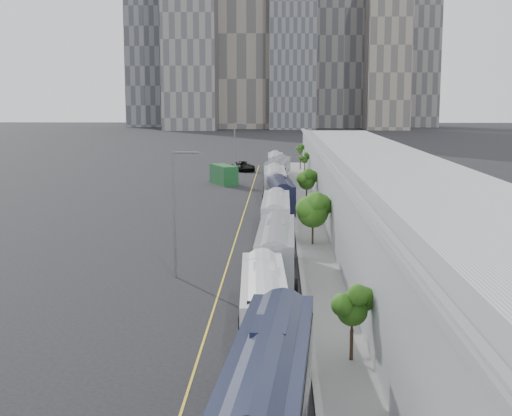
{
  "coord_description": "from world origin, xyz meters",
  "views": [
    {
      "loc": [
        2.48,
        -3.77,
        12.69
      ],
      "look_at": [
        0.38,
        59.83,
        3.0
      ],
      "focal_mm": 50.0,
      "sensor_mm": 36.0,
      "label": 1
    }
  ],
  "objects_px": {
    "bus_2": "(263,308)",
    "street_lamp_far": "(236,149)",
    "street_lamp_near": "(177,205)",
    "suv": "(243,166)",
    "bus_8": "(275,166)",
    "bus_4": "(276,218)",
    "shipping_container": "(224,175)",
    "bus_5": "(280,197)",
    "bus_7": "(278,173)",
    "bus_6": "(275,185)",
    "bus_1": "(270,397)",
    "bus_3": "(276,255)"
  },
  "relations": [
    {
      "from": "shipping_container",
      "to": "bus_7",
      "type": "bearing_deg",
      "value": -24.11
    },
    {
      "from": "bus_2",
      "to": "shipping_container",
      "type": "bearing_deg",
      "value": 94.02
    },
    {
      "from": "bus_6",
      "to": "bus_8",
      "type": "bearing_deg",
      "value": 89.1
    },
    {
      "from": "bus_8",
      "to": "street_lamp_near",
      "type": "relative_size",
      "value": 1.4
    },
    {
      "from": "bus_2",
      "to": "bus_8",
      "type": "bearing_deg",
      "value": 87.68
    },
    {
      "from": "bus_5",
      "to": "suv",
      "type": "relative_size",
      "value": 2.11
    },
    {
      "from": "bus_8",
      "to": "suv",
      "type": "xyz_separation_m",
      "value": [
        -5.79,
        6.33,
        -0.7
      ]
    },
    {
      "from": "bus_1",
      "to": "bus_5",
      "type": "relative_size",
      "value": 1.06
    },
    {
      "from": "street_lamp_near",
      "to": "suv",
      "type": "relative_size",
      "value": 1.46
    },
    {
      "from": "bus_2",
      "to": "bus_5",
      "type": "bearing_deg",
      "value": 86.59
    },
    {
      "from": "bus_2",
      "to": "bus_4",
      "type": "distance_m",
      "value": 29.43
    },
    {
      "from": "bus_1",
      "to": "bus_7",
      "type": "xyz_separation_m",
      "value": [
        0.08,
        81.89,
        -0.0
      ]
    },
    {
      "from": "bus_2",
      "to": "shipping_container",
      "type": "height_order",
      "value": "bus_2"
    },
    {
      "from": "bus_4",
      "to": "shipping_container",
      "type": "distance_m",
      "value": 40.99
    },
    {
      "from": "bus_5",
      "to": "suv",
      "type": "xyz_separation_m",
      "value": [
        -6.56,
        45.97,
        -0.74
      ]
    },
    {
      "from": "bus_3",
      "to": "bus_8",
      "type": "relative_size",
      "value": 1.02
    },
    {
      "from": "street_lamp_near",
      "to": "suv",
      "type": "distance_m",
      "value": 77.44
    },
    {
      "from": "bus_6",
      "to": "street_lamp_near",
      "type": "height_order",
      "value": "street_lamp_near"
    },
    {
      "from": "bus_2",
      "to": "street_lamp_far",
      "type": "distance_m",
      "value": 69.1
    },
    {
      "from": "shipping_container",
      "to": "bus_6",
      "type": "bearing_deg",
      "value": -86.28
    },
    {
      "from": "bus_1",
      "to": "bus_8",
      "type": "xyz_separation_m",
      "value": [
        -0.36,
        95.75,
        -0.14
      ]
    },
    {
      "from": "bus_6",
      "to": "shipping_container",
      "type": "xyz_separation_m",
      "value": [
        -7.84,
        14.87,
        -0.23
      ]
    },
    {
      "from": "suv",
      "to": "bus_6",
      "type": "bearing_deg",
      "value": -101.85
    },
    {
      "from": "bus_7",
      "to": "bus_8",
      "type": "distance_m",
      "value": 13.86
    },
    {
      "from": "bus_7",
      "to": "street_lamp_far",
      "type": "xyz_separation_m",
      "value": [
        -6.27,
        -0.83,
        3.63
      ]
    },
    {
      "from": "bus_2",
      "to": "bus_7",
      "type": "relative_size",
      "value": 0.86
    },
    {
      "from": "bus_6",
      "to": "shipping_container",
      "type": "relative_size",
      "value": 2.05
    },
    {
      "from": "bus_1",
      "to": "shipping_container",
      "type": "relative_size",
      "value": 2.09
    },
    {
      "from": "bus_1",
      "to": "bus_2",
      "type": "height_order",
      "value": "bus_1"
    },
    {
      "from": "bus_7",
      "to": "street_lamp_far",
      "type": "distance_m",
      "value": 7.3
    },
    {
      "from": "bus_5",
      "to": "shipping_container",
      "type": "relative_size",
      "value": 1.97
    },
    {
      "from": "bus_3",
      "to": "bus_6",
      "type": "bearing_deg",
      "value": 91.62
    },
    {
      "from": "suv",
      "to": "street_lamp_far",
      "type": "bearing_deg",
      "value": -111.47
    },
    {
      "from": "shipping_container",
      "to": "suv",
      "type": "relative_size",
      "value": 1.07
    },
    {
      "from": "shipping_container",
      "to": "bus_4",
      "type": "bearing_deg",
      "value": -102.62
    },
    {
      "from": "street_lamp_far",
      "to": "suv",
      "type": "xyz_separation_m",
      "value": [
        0.03,
        21.01,
        -4.47
      ]
    },
    {
      "from": "shipping_container",
      "to": "street_lamp_far",
      "type": "bearing_deg",
      "value": -47.56
    },
    {
      "from": "bus_7",
      "to": "bus_4",
      "type": "bearing_deg",
      "value": -84.83
    },
    {
      "from": "bus_2",
      "to": "street_lamp_far",
      "type": "bearing_deg",
      "value": 92.51
    },
    {
      "from": "shipping_container",
      "to": "street_lamp_near",
      "type": "bearing_deg",
      "value": -112.92
    },
    {
      "from": "bus_6",
      "to": "bus_4",
      "type": "bearing_deg",
      "value": -90.39
    },
    {
      "from": "bus_6",
      "to": "bus_5",
      "type": "bearing_deg",
      "value": -87.5
    },
    {
      "from": "bus_7",
      "to": "suv",
      "type": "height_order",
      "value": "bus_7"
    },
    {
      "from": "bus_1",
      "to": "street_lamp_far",
      "type": "xyz_separation_m",
      "value": [
        -6.19,
        81.06,
        3.63
      ]
    },
    {
      "from": "bus_3",
      "to": "shipping_container",
      "type": "xyz_separation_m",
      "value": [
        -8.23,
        56.66,
        -0.15
      ]
    },
    {
      "from": "bus_7",
      "to": "street_lamp_near",
      "type": "height_order",
      "value": "street_lamp_near"
    },
    {
      "from": "bus_8",
      "to": "bus_2",
      "type": "bearing_deg",
      "value": -91.05
    },
    {
      "from": "bus_2",
      "to": "bus_8",
      "type": "distance_m",
      "value": 83.44
    },
    {
      "from": "bus_3",
      "to": "bus_5",
      "type": "distance_m",
      "value": 30.87
    },
    {
      "from": "bus_6",
      "to": "bus_3",
      "type": "bearing_deg",
      "value": -90.54
    }
  ]
}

